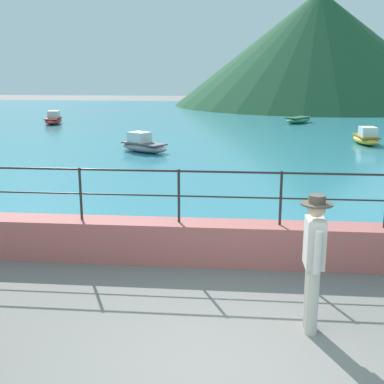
# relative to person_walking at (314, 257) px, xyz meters

# --- Properties ---
(ground_plane) EXTENTS (120.00, 120.00, 0.00)m
(ground_plane) POSITION_rel_person_walking_xyz_m (-1.07, -1.04, -0.98)
(ground_plane) COLOR slate
(promenade_wall) EXTENTS (20.00, 0.56, 0.70)m
(promenade_wall) POSITION_rel_person_walking_xyz_m (-1.07, 2.16, -0.63)
(promenade_wall) COLOR #BC605B
(promenade_wall) RESTS_ON ground
(railing) EXTENTS (18.44, 0.04, 0.90)m
(railing) POSITION_rel_person_walking_xyz_m (-1.07, 2.16, 0.34)
(railing) COLOR #282623
(railing) RESTS_ON promenade_wall
(lake_water) EXTENTS (64.00, 44.32, 0.06)m
(lake_water) POSITION_rel_person_walking_xyz_m (-1.07, 24.80, -0.95)
(lake_water) COLOR teal
(lake_water) RESTS_ON ground
(hill_main) EXTENTS (25.96, 25.96, 10.10)m
(hill_main) POSITION_rel_person_walking_xyz_m (5.93, 41.94, 4.07)
(hill_main) COLOR #1E4C2D
(hill_main) RESTS_ON ground
(person_walking) EXTENTS (0.38, 0.57, 1.75)m
(person_walking) POSITION_rel_person_walking_xyz_m (0.00, 0.00, 0.00)
(person_walking) COLOR beige
(person_walking) RESTS_ON ground
(boat_0) EXTENTS (2.11, 2.38, 0.36)m
(boat_0) POSITION_rel_person_walking_xyz_m (2.65, 25.23, -0.72)
(boat_0) COLOR #338C59
(boat_0) RESTS_ON lake_water
(boat_1) EXTENTS (1.27, 2.42, 0.76)m
(boat_1) POSITION_rel_person_walking_xyz_m (-12.03, 23.38, -0.65)
(boat_1) COLOR red
(boat_1) RESTS_ON lake_water
(boat_3) EXTENTS (0.97, 2.33, 0.76)m
(boat_3) POSITION_rel_person_walking_xyz_m (4.58, 16.46, -0.65)
(boat_3) COLOR gold
(boat_3) RESTS_ON lake_water
(boat_4) EXTENTS (2.40, 2.06, 0.76)m
(boat_4) POSITION_rel_person_walking_xyz_m (-4.68, 13.43, -0.65)
(boat_4) COLOR gray
(boat_4) RESTS_ON lake_water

